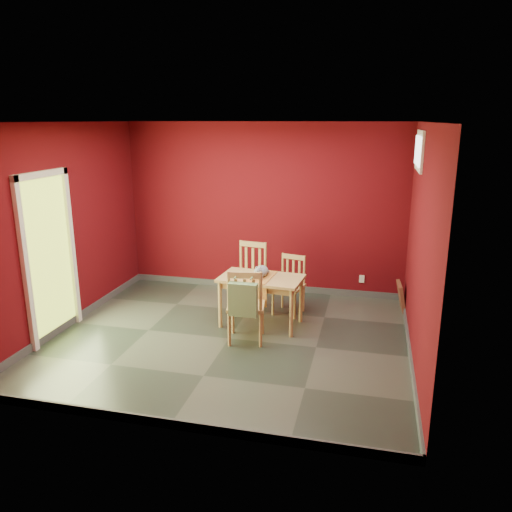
% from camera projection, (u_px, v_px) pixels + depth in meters
% --- Properties ---
extents(ground, '(4.50, 4.50, 0.00)m').
position_uv_depth(ground, '(229.00, 338.00, 6.43)').
color(ground, '#2D342D').
rests_on(ground, ground).
extents(room_shell, '(4.50, 4.50, 4.50)m').
position_uv_depth(room_shell, '(229.00, 335.00, 6.42)').
color(room_shell, '#4E080D').
rests_on(room_shell, ground).
extents(doorway, '(0.06, 1.01, 2.13)m').
position_uv_depth(doorway, '(48.00, 252.00, 6.26)').
color(doorway, '#B7D838').
rests_on(doorway, ground).
extents(window, '(0.05, 0.90, 0.50)m').
position_uv_depth(window, '(419.00, 151.00, 6.25)').
color(window, white).
rests_on(window, room_shell).
extents(outlet_plate, '(0.08, 0.02, 0.12)m').
position_uv_depth(outlet_plate, '(362.00, 279.00, 7.86)').
color(outlet_plate, silver).
rests_on(outlet_plate, room_shell).
extents(dining_table, '(1.15, 0.74, 0.69)m').
position_uv_depth(dining_table, '(261.00, 283.00, 6.72)').
color(dining_table, tan).
rests_on(dining_table, ground).
extents(table_runner, '(0.35, 0.64, 0.31)m').
position_uv_depth(table_runner, '(259.00, 283.00, 6.61)').
color(table_runner, '#AB6A2C').
rests_on(table_runner, dining_table).
extents(chair_far_left, '(0.51, 0.51, 0.98)m').
position_uv_depth(chair_far_left, '(249.00, 275.00, 7.39)').
color(chair_far_left, tan).
rests_on(chair_far_left, ground).
extents(chair_far_right, '(0.47, 0.47, 0.84)m').
position_uv_depth(chair_far_right, '(290.00, 284.00, 7.20)').
color(chair_far_right, tan).
rests_on(chair_far_right, ground).
extents(chair_near, '(0.52, 0.52, 0.97)m').
position_uv_depth(chair_near, '(246.00, 305.00, 6.22)').
color(chair_near, tan).
rests_on(chair_near, ground).
extents(tote_bag, '(0.35, 0.20, 0.48)m').
position_uv_depth(tote_bag, '(243.00, 299.00, 5.96)').
color(tote_bag, '#698D5A').
rests_on(tote_bag, chair_near).
extents(cat, '(0.28, 0.42, 0.19)m').
position_uv_depth(cat, '(261.00, 269.00, 6.71)').
color(cat, slate).
rests_on(cat, table_runner).
extents(picture_frame, '(0.16, 0.42, 0.41)m').
position_uv_depth(picture_frame, '(401.00, 297.00, 7.35)').
color(picture_frame, brown).
rests_on(picture_frame, ground).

